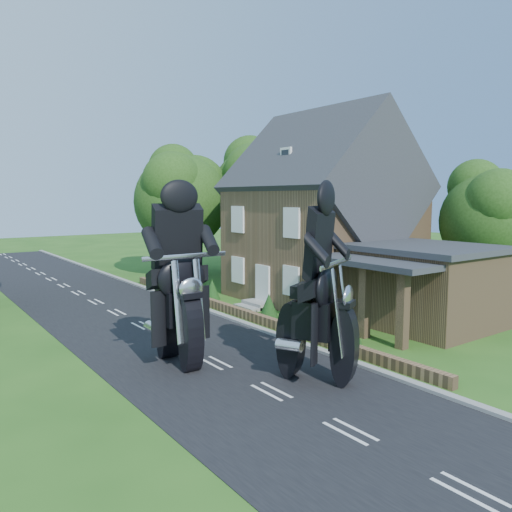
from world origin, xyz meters
TOP-DOWN VIEW (x-y plane):
  - ground at (0.00, 0.00)m, footprint 120.00×120.00m
  - road at (0.00, 0.00)m, footprint 7.00×80.00m
  - kerb at (3.65, 0.00)m, footprint 0.30×80.00m
  - garden_wall at (4.30, 5.00)m, footprint 0.30×22.00m
  - house at (10.49, 6.00)m, footprint 9.54×8.64m
  - annex at (9.87, -0.80)m, footprint 7.05×5.94m
  - tree_annex_side at (17.13, 0.10)m, footprint 5.64×5.20m
  - tree_house_right at (16.65, 8.62)m, footprint 6.51×6.00m
  - tree_behind_house at (14.18, 16.14)m, footprint 7.81×7.20m
  - tree_behind_left at (8.16, 17.13)m, footprint 6.94×6.40m
  - shrub_a at (5.30, -1.00)m, footprint 0.90×0.90m
  - shrub_b at (5.30, 1.50)m, footprint 0.90×0.90m
  - shrub_c at (5.30, 4.00)m, footprint 0.90×0.90m
  - shrub_d at (5.30, 9.00)m, footprint 0.90×0.90m
  - shrub_e at (5.30, 11.50)m, footprint 0.90×0.90m
  - shrub_f at (5.30, 14.00)m, footprint 0.90×0.90m
  - motorcycle_lead at (1.59, -3.16)m, footprint 1.31×1.92m
  - motorcycle_follow at (-1.02, 0.59)m, footprint 0.54×1.94m

SIDE VIEW (x-z plane):
  - ground at x=0.00m, z-range 0.00..0.00m
  - road at x=0.00m, z-range 0.00..0.02m
  - kerb at x=3.65m, z-range 0.00..0.12m
  - garden_wall at x=4.30m, z-range 0.00..0.40m
  - shrub_a at x=5.30m, z-range 0.00..1.10m
  - shrub_b at x=5.30m, z-range 0.00..1.10m
  - shrub_c at x=5.30m, z-range 0.00..1.10m
  - shrub_d at x=5.30m, z-range 0.00..1.10m
  - shrub_e at x=5.30m, z-range 0.00..1.10m
  - shrub_f at x=5.30m, z-range 0.00..1.10m
  - motorcycle_lead at x=1.59m, z-range 0.00..1.78m
  - motorcycle_follow at x=-1.02m, z-range 0.00..1.80m
  - annex at x=9.87m, z-range 0.05..3.49m
  - house at x=10.49m, z-range -0.78..9.46m
  - tree_annex_side at x=17.13m, z-range 0.95..8.43m
  - tree_house_right at x=16.65m, z-range 0.99..9.39m
  - tree_behind_left at x=8.16m, z-range 1.15..10.31m
  - tree_behind_house at x=14.18m, z-range 1.19..11.27m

